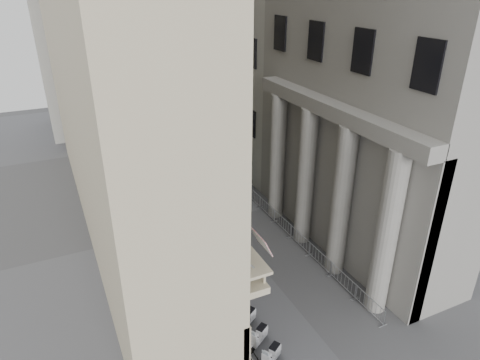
# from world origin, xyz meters

# --- Properties ---
(far_building) EXTENTS (22.00, 10.00, 30.00)m
(far_building) POSITION_xyz_m (0.00, 48.00, 15.00)
(far_building) COLOR #A7A69E
(far_building) RESTS_ON ground
(iron_fence) EXTENTS (0.30, 28.00, 1.40)m
(iron_fence) POSITION_xyz_m (-4.30, 18.00, 0.00)
(iron_fence) COLOR black
(iron_fence) RESTS_ON ground
(blue_awning) EXTENTS (1.60, 3.00, 3.00)m
(blue_awning) POSITION_xyz_m (4.15, 26.00, 0.00)
(blue_awning) COLOR navy
(blue_awning) RESTS_ON ground
(scooter_2) EXTENTS (1.49, 1.21, 1.50)m
(scooter_2) POSITION_xyz_m (-3.29, 6.34, 0.00)
(scooter_2) COLOR silver
(scooter_2) RESTS_ON ground
(scooter_3) EXTENTS (1.49, 1.21, 1.50)m
(scooter_3) POSITION_xyz_m (-3.29, 7.75, 0.00)
(scooter_3) COLOR silver
(scooter_3) RESTS_ON ground
(scooter_4) EXTENTS (1.49, 1.21, 1.50)m
(scooter_4) POSITION_xyz_m (-3.29, 9.15, 0.00)
(scooter_4) COLOR silver
(scooter_4) RESTS_ON ground
(scooter_5) EXTENTS (1.49, 1.21, 1.50)m
(scooter_5) POSITION_xyz_m (-3.29, 10.56, 0.00)
(scooter_5) COLOR silver
(scooter_5) RESTS_ON ground
(scooter_6) EXTENTS (1.49, 1.21, 1.50)m
(scooter_6) POSITION_xyz_m (-3.29, 11.96, 0.00)
(scooter_6) COLOR silver
(scooter_6) RESTS_ON ground
(scooter_7) EXTENTS (1.49, 1.21, 1.50)m
(scooter_7) POSITION_xyz_m (-3.29, 13.37, 0.00)
(scooter_7) COLOR silver
(scooter_7) RESTS_ON ground
(scooter_8) EXTENTS (1.49, 1.21, 1.50)m
(scooter_8) POSITION_xyz_m (-3.29, 14.77, 0.00)
(scooter_8) COLOR silver
(scooter_8) RESTS_ON ground
(scooter_9) EXTENTS (1.49, 1.21, 1.50)m
(scooter_9) POSITION_xyz_m (-3.29, 16.18, 0.00)
(scooter_9) COLOR silver
(scooter_9) RESTS_ON ground
(scooter_10) EXTENTS (1.49, 1.21, 1.50)m
(scooter_10) POSITION_xyz_m (-3.29, 17.59, 0.00)
(scooter_10) COLOR silver
(scooter_10) RESTS_ON ground
(scooter_11) EXTENTS (1.49, 1.21, 1.50)m
(scooter_11) POSITION_xyz_m (-3.29, 18.99, 0.00)
(scooter_11) COLOR silver
(scooter_11) RESTS_ON ground
(scooter_12) EXTENTS (1.49, 1.21, 1.50)m
(scooter_12) POSITION_xyz_m (-3.29, 20.40, 0.00)
(scooter_12) COLOR silver
(scooter_12) RESTS_ON ground
(scooter_13) EXTENTS (1.49, 1.21, 1.50)m
(scooter_13) POSITION_xyz_m (-3.29, 21.80, 0.00)
(scooter_13) COLOR silver
(scooter_13) RESTS_ON ground
(scooter_14) EXTENTS (1.49, 1.21, 1.50)m
(scooter_14) POSITION_xyz_m (-3.29, 23.21, 0.00)
(scooter_14) COLOR silver
(scooter_14) RESTS_ON ground
(barrier_0) EXTENTS (0.60, 2.40, 1.10)m
(barrier_0) POSITION_xyz_m (3.62, 5.75, 0.00)
(barrier_0) COLOR #A9ABB1
(barrier_0) RESTS_ON ground
(barrier_1) EXTENTS (0.60, 2.40, 1.10)m
(barrier_1) POSITION_xyz_m (3.62, 8.25, 0.00)
(barrier_1) COLOR #A9ABB1
(barrier_1) RESTS_ON ground
(barrier_2) EXTENTS (0.60, 2.40, 1.10)m
(barrier_2) POSITION_xyz_m (3.62, 10.75, 0.00)
(barrier_2) COLOR #A9ABB1
(barrier_2) RESTS_ON ground
(barrier_3) EXTENTS (0.60, 2.40, 1.10)m
(barrier_3) POSITION_xyz_m (3.62, 13.25, 0.00)
(barrier_3) COLOR #A9ABB1
(barrier_3) RESTS_ON ground
(barrier_4) EXTENTS (0.60, 2.40, 1.10)m
(barrier_4) POSITION_xyz_m (3.62, 15.75, 0.00)
(barrier_4) COLOR #A9ABB1
(barrier_4) RESTS_ON ground
(barrier_5) EXTENTS (0.60, 2.40, 1.10)m
(barrier_5) POSITION_xyz_m (3.62, 18.25, 0.00)
(barrier_5) COLOR #A9ABB1
(barrier_5) RESTS_ON ground
(barrier_6) EXTENTS (0.60, 2.40, 1.10)m
(barrier_6) POSITION_xyz_m (3.62, 20.75, 0.00)
(barrier_6) COLOR #A9ABB1
(barrier_6) RESTS_ON ground
(security_tent) EXTENTS (4.16, 4.16, 3.38)m
(security_tent) POSITION_xyz_m (-3.60, 20.00, 2.82)
(security_tent) COLOR silver
(security_tent) RESTS_ON ground
(street_lamp) EXTENTS (2.44, 1.10, 7.88)m
(street_lamp) POSITION_xyz_m (-2.89, 16.81, 4.68)
(street_lamp) COLOR #92949A
(street_lamp) RESTS_ON ground
(info_kiosk) EXTENTS (0.54, 0.88, 1.79)m
(info_kiosk) POSITION_xyz_m (-3.65, 22.03, 0.90)
(info_kiosk) COLOR black
(info_kiosk) RESTS_ON ground
(pedestrian_a) EXTENTS (0.86, 0.69, 2.03)m
(pedestrian_a) POSITION_xyz_m (1.72, 24.72, 1.02)
(pedestrian_a) COLOR #0C1133
(pedestrian_a) RESTS_ON ground
(pedestrian_b) EXTENTS (0.93, 0.80, 1.66)m
(pedestrian_b) POSITION_xyz_m (0.04, 30.04, 0.83)
(pedestrian_b) COLOR black
(pedestrian_b) RESTS_ON ground
(pedestrian_c) EXTENTS (0.99, 0.91, 1.70)m
(pedestrian_c) POSITION_xyz_m (-2.00, 36.00, 0.85)
(pedestrian_c) COLOR black
(pedestrian_c) RESTS_ON ground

